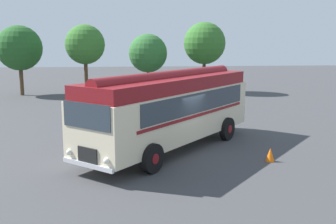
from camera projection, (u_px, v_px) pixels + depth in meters
The scene contains 9 objects.
ground_plane at pixel (178, 151), 17.13m from camera, with size 120.00×120.00×0.00m, color #3D3D3F.
vintage_bus at pixel (171, 107), 17.19m from camera, with size 8.43×9.24×3.49m.
car_near_left at pixel (160, 94), 29.68m from camera, with size 2.37×4.39×1.66m.
car_mid_left at pixel (197, 92), 30.53m from camera, with size 2.30×4.36×1.66m.
tree_far_left at pixel (20, 48), 34.37m from camera, with size 3.95×3.95×6.15m.
tree_left_of_centre at pixel (86, 46), 34.45m from camera, with size 3.47×3.47×6.22m.
tree_centre at pixel (147, 53), 36.32m from camera, with size 3.57×3.57×5.45m.
tree_right_of_centre at pixel (205, 43), 36.44m from camera, with size 3.89×3.89×6.53m.
traffic_cone at pixel (270, 155), 15.64m from camera, with size 0.36×0.36×0.55m, color orange.
Camera 1 is at (-2.05, -16.43, 4.70)m, focal length 42.00 mm.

